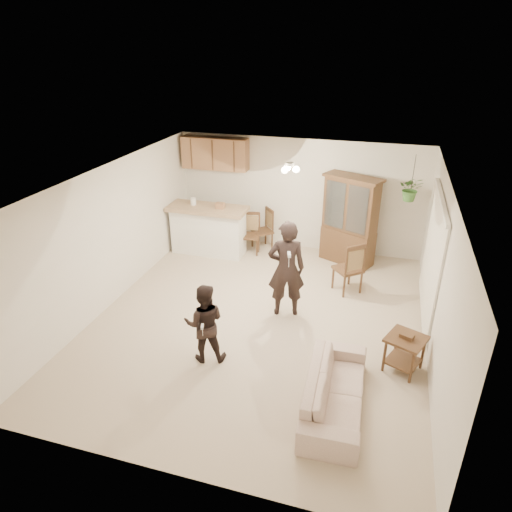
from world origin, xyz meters
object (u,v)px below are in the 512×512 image
(adult, at_px, (286,268))
(chair_hutch_left, at_px, (262,237))
(side_table, at_px, (404,353))
(sofa, at_px, (335,385))
(child, at_px, (204,321))
(china_hutch, at_px, (349,221))
(chair_hutch_right, at_px, (347,277))
(chair_bar, at_px, (251,242))

(adult, distance_m, chair_hutch_left, 2.87)
(adult, bearing_deg, chair_hutch_left, -83.08)
(side_table, bearing_deg, sofa, -129.66)
(adult, bearing_deg, child, 44.09)
(side_table, bearing_deg, china_hutch, 109.23)
(adult, xyz_separation_m, child, (-0.87, -1.58, -0.22))
(sofa, relative_size, china_hutch, 0.98)
(sofa, xyz_separation_m, chair_hutch_left, (-2.28, 4.61, -0.10))
(sofa, bearing_deg, china_hutch, 2.39)
(adult, relative_size, child, 1.33)
(china_hutch, bearing_deg, sofa, -61.27)
(china_hutch, bearing_deg, chair_hutch_left, -160.06)
(child, relative_size, chair_hutch_right, 1.30)
(adult, relative_size, china_hutch, 0.94)
(side_table, relative_size, chair_hutch_left, 0.71)
(chair_hutch_right, bearing_deg, chair_bar, -66.98)
(china_hutch, distance_m, chair_hutch_right, 1.46)
(china_hutch, xyz_separation_m, chair_bar, (-2.14, -0.15, -0.68))
(sofa, distance_m, child, 2.09)
(sofa, distance_m, side_table, 1.35)
(adult, bearing_deg, chair_bar, -76.56)
(adult, distance_m, side_table, 2.33)
(sofa, bearing_deg, chair_hutch_left, 24.48)
(chair_bar, bearing_deg, chair_hutch_right, -35.22)
(china_hutch, relative_size, chair_bar, 2.08)
(china_hutch, bearing_deg, side_table, -46.27)
(child, relative_size, side_table, 2.01)
(chair_bar, relative_size, chair_hutch_left, 0.97)
(chair_bar, bearing_deg, china_hutch, -4.59)
(child, height_order, chair_hutch_left, child)
(sofa, xyz_separation_m, chair_bar, (-2.47, 4.30, -0.11))
(sofa, height_order, chair_hutch_right, chair_hutch_right)
(sofa, distance_m, chair_hutch_right, 3.17)
(child, relative_size, china_hutch, 0.71)
(child, bearing_deg, side_table, 173.55)
(side_table, height_order, chair_hutch_left, chair_hutch_left)
(chair_bar, bearing_deg, child, -91.73)
(china_hutch, height_order, chair_hutch_left, china_hutch)
(sofa, relative_size, chair_hutch_left, 1.99)
(child, xyz_separation_m, chair_bar, (-0.46, 3.82, -0.42))
(sofa, distance_m, china_hutch, 4.50)
(adult, xyz_separation_m, side_table, (2.00, -1.02, -0.61))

